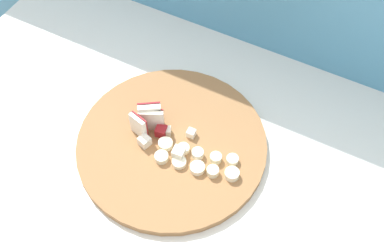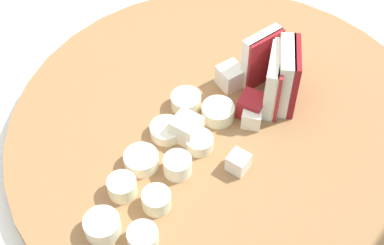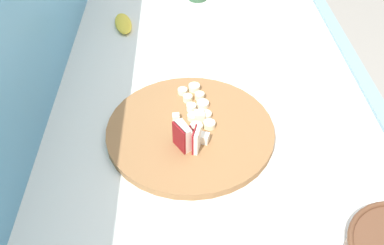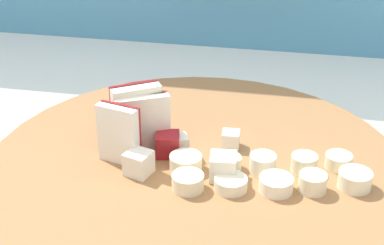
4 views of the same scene
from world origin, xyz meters
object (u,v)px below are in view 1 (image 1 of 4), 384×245
Objects in this scene: cutting_board at (172,144)px; banana_slice_rows at (197,160)px; apple_wedge_fan at (149,119)px; apple_dice_pile at (166,140)px.

banana_slice_rows reaches higher than cutting_board.
banana_slice_rows is (0.12, -0.03, -0.02)m from apple_wedge_fan.
apple_wedge_fan reaches higher than cutting_board.
apple_wedge_fan reaches higher than banana_slice_rows.
apple_wedge_fan is at bearing 168.77° from cutting_board.
apple_dice_pile reaches higher than banana_slice_rows.
apple_wedge_fan is 0.12m from banana_slice_rows.
apple_wedge_fan is 0.36× the size of banana_slice_rows.
cutting_board is at bearing 34.26° from apple_dice_pile.
cutting_board is at bearing -11.23° from apple_wedge_fan.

